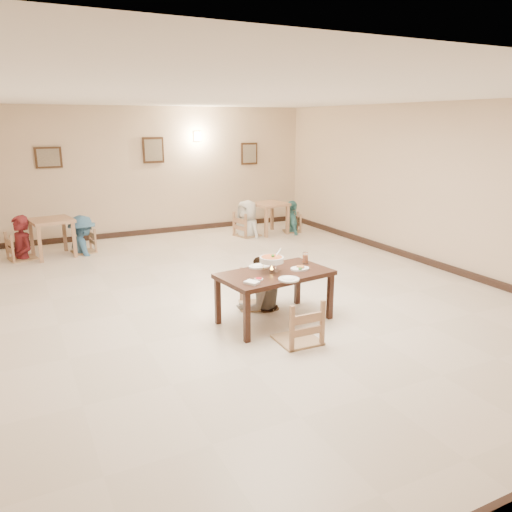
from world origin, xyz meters
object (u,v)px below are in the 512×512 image
main_diner (260,256)px  bg_diner_a (18,216)px  bg_chair_ll (20,234)px  bg_table_left (51,226)px  bg_chair_lr (82,230)px  bg_diner_d (292,201)px  bg_diner_b (81,216)px  curry_warmer (272,260)px  drink_glass (305,258)px  chair_near (298,300)px  bg_table_right (269,209)px  chair_far (256,274)px  main_table (275,278)px  bg_diner_c (247,200)px  bg_chair_rr (292,214)px  bg_chair_rl (247,213)px

main_diner → bg_diner_a: 5.41m
bg_chair_ll → bg_table_left: bearing=-110.1°
bg_chair_lr → bg_diner_d: (4.93, -0.20, 0.31)m
bg_diner_b → curry_warmer: bearing=-174.0°
drink_glass → chair_near: bearing=-126.2°
main_diner → drink_glass: bearing=144.1°
bg_table_right → bg_diner_b: bg_diner_b is taller
bg_diner_a → chair_near: bearing=2.9°
chair_far → bg_chair_ll: 5.33m
bg_table_right → bg_chair_ll: (-5.50, 0.11, -0.10)m
drink_glass → main_table: bearing=-161.4°
chair_near → main_diner: 1.28m
drink_glass → bg_diner_c: size_ratio=0.09×
bg_chair_rr → bg_diner_d: (0.00, -0.00, 0.34)m
bg_table_right → bg_chair_rr: (0.59, -0.07, -0.18)m
bg_chair_rr → bg_chair_rl: bearing=-74.4°
main_diner → bg_diner_d: 5.28m
main_diner → bg_diner_b: bearing=-70.2°
curry_warmer → bg_table_right: (2.57, 4.89, -0.25)m
drink_glass → curry_warmer: bearing=-165.1°
curry_warmer → bg_chair_rl: (1.98, 4.90, -0.33)m
bg_chair_ll → main_table: bearing=-163.8°
chair_far → drink_glass: bearing=-16.1°
drink_glass → bg_chair_rr: size_ratio=0.18×
chair_near → bg_table_left: bearing=-66.1°
main_table → bg_diner_c: bearing=60.9°
bg_diner_a → bg_diner_b: 1.17m
chair_far → bg_table_left: size_ratio=1.13×
bg_diner_a → bg_chair_rl: bearing=64.9°
bg_chair_rr → bg_diner_a: bg_diner_a is taller
drink_glass → bg_chair_rl: size_ratio=0.14×
bg_chair_rl → chair_far: bearing=139.9°
drink_glass → bg_table_left: drink_glass is taller
chair_near → curry_warmer: bearing=-90.3°
main_diner → chair_near: bearing=81.8°
chair_near → bg_chair_ll: bearing=-61.5°
chair_near → drink_glass: size_ratio=7.02×
bg_chair_rl → bg_chair_lr: bearing=72.1°
chair_far → drink_glass: chair_far is taller
main_diner → bg_chair_ll: (-3.02, 4.48, -0.26)m
chair_far → main_diner: main_diner is taller
curry_warmer → bg_chair_lr: size_ratio=0.38×
main_table → bg_chair_rl: (1.95, 4.93, -0.07)m
bg_chair_ll → bg_diner_c: size_ratio=0.60×
main_table → bg_diner_a: (-2.96, 5.04, 0.26)m
main_diner → drink_glass: size_ratio=10.04×
bg_chair_lr → bg_diner_a: 1.23m
bg_chair_lr → bg_chair_rr: size_ratio=1.08×
main_table → bg_chair_rr: 5.78m
bg_chair_lr → bg_chair_ll: bearing=-97.1°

